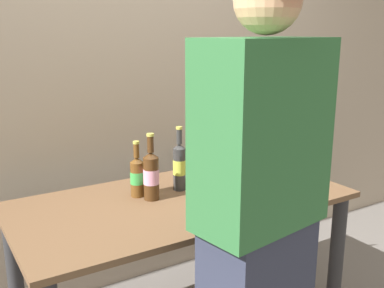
% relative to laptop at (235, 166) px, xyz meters
% --- Properties ---
extents(desk, '(1.55, 0.77, 0.75)m').
position_rel_laptop_xyz_m(desk, '(-0.39, -0.12, -0.19)').
color(desk, brown).
rests_on(desk, ground).
extents(laptop, '(0.38, 0.36, 0.23)m').
position_rel_laptop_xyz_m(laptop, '(0.00, 0.00, 0.00)').
color(laptop, '#B7BABC').
rests_on(laptop, desk).
extents(beer_bottle_dark, '(0.07, 0.07, 0.31)m').
position_rel_laptop_xyz_m(beer_bottle_dark, '(-0.53, -0.07, 0.06)').
color(beer_bottle_dark, '#472B14').
rests_on(beer_bottle_dark, desk).
extents(beer_bottle_amber, '(0.06, 0.06, 0.31)m').
position_rel_laptop_xyz_m(beer_bottle_amber, '(-0.35, -0.02, 0.07)').
color(beer_bottle_amber, '#333333').
rests_on(beer_bottle_amber, desk).
extents(beer_bottle_green, '(0.06, 0.06, 0.27)m').
position_rel_laptop_xyz_m(beer_bottle_green, '(-0.56, 0.00, 0.04)').
color(beer_bottle_green, brown).
rests_on(beer_bottle_green, desk).
extents(person_figure, '(0.47, 0.34, 1.73)m').
position_rel_laptop_xyz_m(person_figure, '(-0.47, -0.76, 0.07)').
color(person_figure, '#2D3347').
rests_on(person_figure, ground).
extents(coffee_mug, '(0.12, 0.08, 0.10)m').
position_rel_laptop_xyz_m(coffee_mug, '(-0.39, -0.37, -0.00)').
color(coffee_mug, '#19598C').
rests_on(coffee_mug, desk).
extents(back_wall, '(6.00, 0.10, 2.60)m').
position_rel_laptop_xyz_m(back_wall, '(-0.39, 0.58, 0.49)').
color(back_wall, tan).
rests_on(back_wall, ground).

